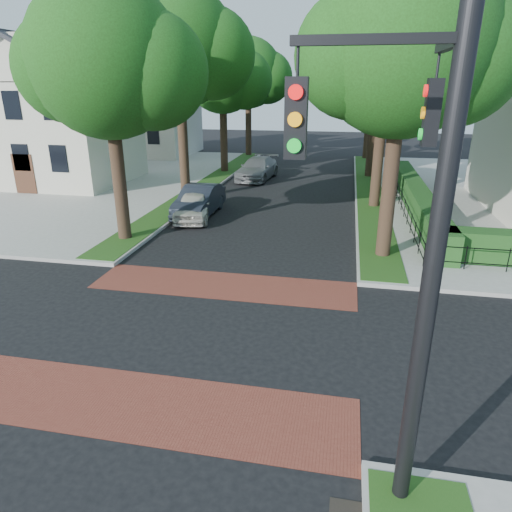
# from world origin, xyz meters

# --- Properties ---
(ground) EXTENTS (120.00, 120.00, 0.00)m
(ground) POSITION_xyz_m (0.00, 0.00, 0.00)
(ground) COLOR black
(ground) RESTS_ON ground
(sidewalk_nw) EXTENTS (30.00, 30.00, 0.15)m
(sidewalk_nw) POSITION_xyz_m (-19.50, 19.00, 0.07)
(sidewalk_nw) COLOR gray
(sidewalk_nw) RESTS_ON ground
(crosswalk_far) EXTENTS (9.00, 2.20, 0.01)m
(crosswalk_far) POSITION_xyz_m (0.00, 3.20, 0.01)
(crosswalk_far) COLOR maroon
(crosswalk_far) RESTS_ON ground
(crosswalk_near) EXTENTS (9.00, 2.20, 0.01)m
(crosswalk_near) POSITION_xyz_m (0.00, -3.20, 0.01)
(crosswalk_near) COLOR maroon
(crosswalk_near) RESTS_ON ground
(storm_drain) EXTENTS (0.65, 0.45, 0.01)m
(storm_drain) POSITION_xyz_m (4.30, -5.00, 0.01)
(storm_drain) COLOR black
(storm_drain) RESTS_ON ground
(grass_strip_ne) EXTENTS (1.60, 29.80, 0.02)m
(grass_strip_ne) POSITION_xyz_m (5.40, 19.10, 0.16)
(grass_strip_ne) COLOR #174513
(grass_strip_ne) RESTS_ON sidewalk_ne
(grass_strip_nw) EXTENTS (1.60, 29.80, 0.02)m
(grass_strip_nw) POSITION_xyz_m (-5.40, 19.10, 0.16)
(grass_strip_nw) COLOR #174513
(grass_strip_nw) RESTS_ON sidewalk_nw
(tree_right_near) EXTENTS (7.75, 6.67, 10.66)m
(tree_right_near) POSITION_xyz_m (5.60, 7.24, 7.63)
(tree_right_near) COLOR black
(tree_right_near) RESTS_ON sidewalk_ne
(tree_right_mid) EXTENTS (8.25, 7.09, 11.22)m
(tree_right_mid) POSITION_xyz_m (5.61, 15.25, 7.99)
(tree_right_mid) COLOR black
(tree_right_mid) RESTS_ON sidewalk_ne
(tree_right_far) EXTENTS (7.25, 6.23, 9.74)m
(tree_right_far) POSITION_xyz_m (5.60, 24.22, 6.91)
(tree_right_far) COLOR black
(tree_right_far) RESTS_ON sidewalk_ne
(tree_right_back) EXTENTS (7.50, 6.45, 10.20)m
(tree_right_back) POSITION_xyz_m (5.60, 33.23, 7.27)
(tree_right_back) COLOR black
(tree_right_back) RESTS_ON sidewalk_ne
(tree_left_near) EXTENTS (7.50, 6.45, 10.20)m
(tree_left_near) POSITION_xyz_m (-5.40, 7.23, 7.27)
(tree_left_near) COLOR black
(tree_left_near) RESTS_ON sidewalk_nw
(tree_left_mid) EXTENTS (8.00, 6.88, 11.48)m
(tree_left_mid) POSITION_xyz_m (-5.39, 15.24, 8.34)
(tree_left_mid) COLOR black
(tree_left_mid) RESTS_ON sidewalk_nw
(tree_left_far) EXTENTS (7.00, 6.02, 9.86)m
(tree_left_far) POSITION_xyz_m (-5.40, 24.22, 7.12)
(tree_left_far) COLOR black
(tree_left_far) RESTS_ON sidewalk_nw
(tree_left_back) EXTENTS (7.75, 6.66, 10.44)m
(tree_left_back) POSITION_xyz_m (-5.40, 33.24, 7.41)
(tree_left_back) COLOR black
(tree_left_back) RESTS_ON sidewalk_nw
(hedge_main_road) EXTENTS (1.00, 18.00, 1.20)m
(hedge_main_road) POSITION_xyz_m (7.70, 15.00, 0.75)
(hedge_main_road) COLOR #1B4718
(hedge_main_road) RESTS_ON sidewalk_ne
(fence_main_road) EXTENTS (0.06, 18.00, 0.90)m
(fence_main_road) POSITION_xyz_m (6.90, 15.00, 0.60)
(fence_main_road) COLOR black
(fence_main_road) RESTS_ON sidewalk_ne
(house_left_near) EXTENTS (10.00, 9.00, 10.14)m
(house_left_near) POSITION_xyz_m (-15.49, 17.99, 5.04)
(house_left_near) COLOR beige
(house_left_near) RESTS_ON sidewalk_nw
(house_left_far) EXTENTS (10.00, 9.00, 10.14)m
(house_left_far) POSITION_xyz_m (-15.49, 31.99, 5.04)
(house_left_far) COLOR beige
(house_left_far) RESTS_ON sidewalk_nw
(traffic_signal) EXTENTS (2.17, 2.00, 8.00)m
(traffic_signal) POSITION_xyz_m (4.89, -4.41, 4.71)
(traffic_signal) COLOR black
(traffic_signal) RESTS_ON sidewalk_se
(parked_car_front) EXTENTS (2.27, 4.38, 1.42)m
(parked_car_front) POSITION_xyz_m (-3.60, 10.99, 0.71)
(parked_car_front) COLOR beige
(parked_car_front) RESTS_ON ground
(parked_car_middle) EXTENTS (1.65, 4.71, 1.55)m
(parked_car_middle) POSITION_xyz_m (-3.60, 11.75, 0.78)
(parked_car_middle) COLOR black
(parked_car_middle) RESTS_ON ground
(parked_car_rear) EXTENTS (2.67, 5.48, 1.54)m
(parked_car_rear) POSITION_xyz_m (-2.49, 22.00, 0.77)
(parked_car_rear) COLOR slate
(parked_car_rear) RESTS_ON ground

